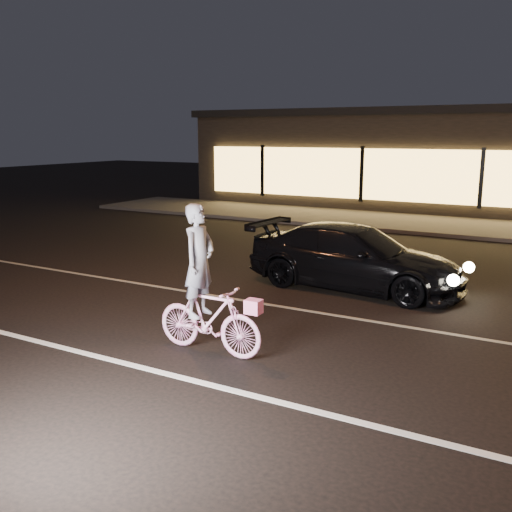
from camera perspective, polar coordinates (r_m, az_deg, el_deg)
The scene contains 7 objects.
ground at distance 8.42m, azimuth 6.55°, elevation -10.23°, with size 90.00×90.00×0.00m, color black.
lane_stripe_near at distance 7.18m, azimuth 1.78°, elevation -14.27°, with size 60.00×0.12×0.01m, color silver.
lane_stripe_far at distance 10.19m, azimuth 10.91°, elevation -6.32°, with size 60.00×0.10×0.01m, color gray.
sidewalk at distance 20.67m, azimuth 20.60°, elevation 2.68°, with size 30.00×4.00×0.12m, color #383533.
storefront at distance 26.37m, azimuth 22.97°, elevation 8.96°, with size 25.40×8.42×4.20m.
cyclist at distance 8.41m, azimuth -5.00°, elevation -4.53°, with size 1.76×0.61×2.22m.
sedan at distance 12.07m, azimuth 9.84°, elevation -0.14°, with size 4.65×2.13×1.32m.
Camera 1 is at (2.93, -7.22, 3.20)m, focal length 40.00 mm.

